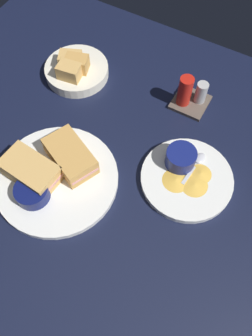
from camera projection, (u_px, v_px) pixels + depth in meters
ground_plane at (84, 170)px, 84.25cm from camera, size 110.00×110.00×3.00cm
plate_sandwich_main at (57, 179)px, 80.51cm from camera, size 28.73×28.73×1.60cm
sandwich_half_near at (70, 156)px, 79.80cm from camera, size 15.00×12.40×4.80cm
sandwich_half_far at (31, 170)px, 77.99cm from camera, size 13.82×8.71×4.80cm
ramekin_dark_sauce at (32, 192)px, 75.96cm from camera, size 7.59×7.59×3.52cm
spoon_by_dark_ramekin at (53, 177)px, 79.45cm from camera, size 3.35×9.96×0.80cm
plate_chips_companion at (187, 179)px, 80.55cm from camera, size 21.60×21.60×1.60cm
ramekin_light_gravy at (181, 158)px, 79.67cm from camera, size 7.10×7.10×4.39cm
spoon_by_gravy_ramekin at (197, 162)px, 81.36cm from camera, size 2.51×9.95×0.80cm
plantain_chip_scatter at (187, 177)px, 79.57cm from camera, size 13.13×11.39×0.60cm
bread_basket_rear at (76, 69)px, 94.97cm from camera, size 17.53×17.53×7.00cm
condiment_caddy at (190, 95)px, 89.26cm from camera, size 9.00×9.00×9.50cm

